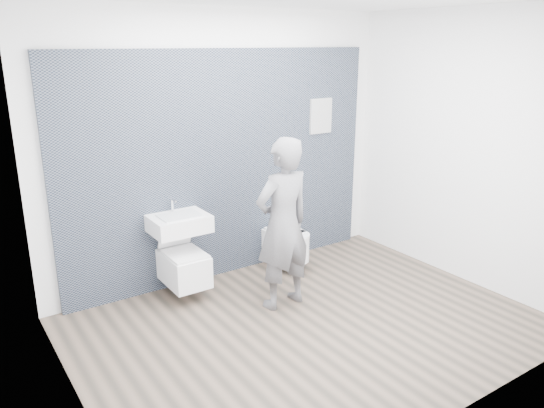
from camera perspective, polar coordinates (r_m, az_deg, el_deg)
ground at (r=4.93m, az=4.00°, el=-12.93°), size 4.00×4.00×0.00m
room_shell at (r=4.33m, az=4.48°, el=7.45°), size 4.00×4.00×4.00m
tile_wall at (r=6.02m, az=-4.67°, el=-7.11°), size 3.60×0.06×2.40m
washbasin at (r=5.27m, az=-9.95°, el=-2.04°), size 0.56×0.42×0.42m
toilet_square at (r=5.38m, az=-9.47°, el=-6.58°), size 0.37×0.54×0.70m
toilet_rounded at (r=5.95m, az=1.77°, el=-4.34°), size 0.34×0.58×0.31m
info_placard at (r=6.63m, az=4.89°, el=-4.79°), size 0.30×0.03×0.40m
visitor at (r=4.95m, az=1.18°, el=-2.19°), size 0.63×0.43×1.65m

